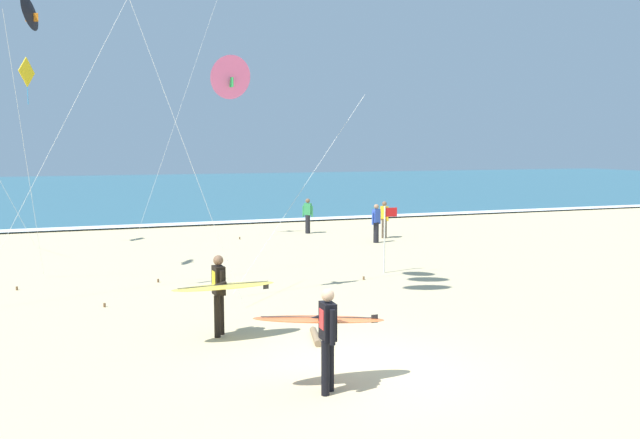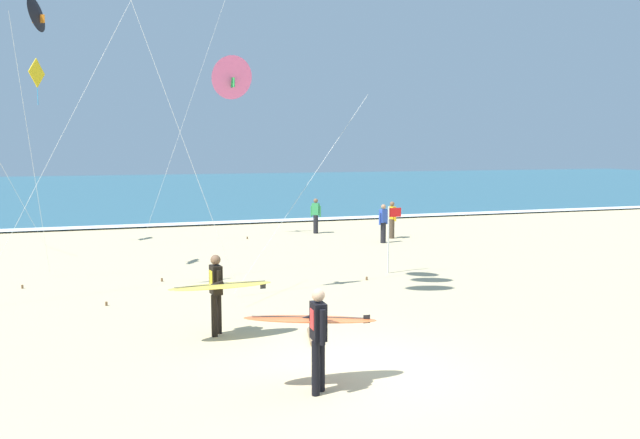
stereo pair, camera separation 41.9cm
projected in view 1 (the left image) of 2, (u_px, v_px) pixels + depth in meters
The scene contains 13 objects.
ground_plane at pixel (367, 372), 11.63m from camera, with size 160.00×160.00×0.00m, color #CCB789.
ocean_water at pixel (131, 189), 60.69m from camera, with size 160.00×60.00×0.08m, color #2D6075.
shoreline_foam at pixel (178, 224), 32.99m from camera, with size 160.00×1.19×0.01m, color white.
surfer_lead at pixel (221, 288), 13.57m from camera, with size 2.20×1.01×1.71m.
surfer_trailing at pixel (324, 327), 10.67m from camera, with size 2.29×0.91×1.71m.
kite_diamond_golden_near at pixel (25, 79), 25.04m from camera, with size 2.24×4.34×7.30m.
kite_delta_rose_far at pixel (230, 78), 16.72m from camera, with size 4.76×1.26×6.23m.
kite_delta_charcoal_low at pixel (31, 14), 19.14m from camera, with size 0.99×2.26×8.31m.
bystander_yellow_top at pixel (384, 219), 28.47m from camera, with size 0.27×0.48×1.59m.
bystander_blue_top at pixel (376, 223), 27.11m from camera, with size 0.47×0.29×1.59m.
bystander_green_top at pixel (308, 216), 30.01m from camera, with size 0.41×0.34×1.59m.
lifeguard_flag at pixel (386, 233), 20.61m from camera, with size 0.45×0.05×2.10m.
driftwood_log at pixel (316, 337), 13.54m from camera, with size 0.14×0.14×1.03m, color #846B4C.
Camera 1 is at (-4.67, -10.29, 3.94)m, focal length 37.23 mm.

